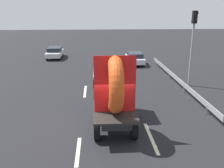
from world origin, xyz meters
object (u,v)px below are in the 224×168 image
at_px(traffic_light, 193,38).
at_px(flatbed_truck, 113,90).
at_px(oncoming_car, 55,52).
at_px(distant_sedan, 135,58).

bearing_deg(traffic_light, flatbed_truck, -135.87).
height_order(traffic_light, oncoming_car, traffic_light).
height_order(distant_sedan, traffic_light, traffic_light).
xyz_separation_m(traffic_light, oncoming_car, (-12.10, 12.07, -2.99)).
bearing_deg(oncoming_car, distant_sedan, -23.88).
xyz_separation_m(distant_sedan, oncoming_car, (-9.09, 4.02, 0.02)).
bearing_deg(distant_sedan, traffic_light, -69.50).
distance_m(flatbed_truck, distant_sedan, 14.63).
height_order(flatbed_truck, oncoming_car, flatbed_truck).
bearing_deg(flatbed_truck, traffic_light, 44.13).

